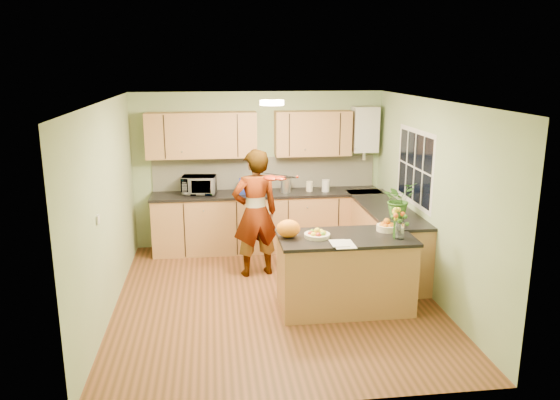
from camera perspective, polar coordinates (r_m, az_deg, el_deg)
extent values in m
plane|color=#543318|center=(7.10, -0.51, -10.25)|extent=(4.50, 4.50, 0.00)
cube|color=white|center=(6.49, -0.56, 10.30)|extent=(4.00, 4.50, 0.02)
cube|color=#8BA374|center=(8.87, -2.23, 3.18)|extent=(4.00, 0.02, 2.50)
cube|color=#8BA374|center=(4.57, 2.79, -7.52)|extent=(4.00, 0.02, 2.50)
cube|color=#8BA374|center=(6.76, -17.62, -0.96)|extent=(0.02, 4.50, 2.50)
cube|color=#8BA374|center=(7.19, 15.50, 0.07)|extent=(0.02, 4.50, 2.50)
cube|color=#A37241|center=(8.78, -1.36, -2.30)|extent=(3.60, 0.60, 0.90)
cube|color=black|center=(8.65, -1.37, 0.67)|extent=(3.64, 0.62, 0.04)
cube|color=#A37241|center=(8.07, 10.87, -4.05)|extent=(0.60, 2.20, 0.90)
cube|color=black|center=(7.94, 10.96, -0.83)|extent=(0.62, 2.24, 0.04)
cube|color=beige|center=(8.87, -1.57, 2.87)|extent=(3.60, 0.02, 0.52)
cube|color=#A37241|center=(8.58, -8.21, 6.73)|extent=(1.70, 0.34, 0.70)
cube|color=#A37241|center=(8.72, 3.44, 6.98)|extent=(1.20, 0.34, 0.70)
cube|color=silver|center=(8.92, 8.85, 7.32)|extent=(0.40, 0.30, 0.72)
cylinder|color=silver|center=(8.98, 8.76, 4.78)|extent=(0.06, 0.06, 0.20)
cube|color=silver|center=(7.67, 13.91, 3.33)|extent=(0.01, 1.30, 1.05)
cube|color=black|center=(7.67, 13.88, 3.33)|extent=(0.01, 1.18, 0.92)
cube|color=silver|center=(6.18, -18.47, -1.95)|extent=(0.02, 0.09, 0.09)
cylinder|color=#FFEABF|center=(6.79, -0.85, 10.13)|extent=(0.30, 0.30, 0.06)
cylinder|color=silver|center=(6.78, -0.86, 10.39)|extent=(0.10, 0.10, 0.02)
cube|color=#A37241|center=(6.73, 6.78, -7.68)|extent=(1.58, 0.79, 0.89)
cube|color=black|center=(6.58, 6.89, -3.93)|extent=(1.61, 0.83, 0.04)
cylinder|color=beige|center=(6.49, 3.90, -3.71)|extent=(0.31, 0.31, 0.05)
cylinder|color=beige|center=(6.85, 11.08, -2.87)|extent=(0.25, 0.25, 0.07)
cylinder|color=silver|center=(6.55, 12.42, -3.16)|extent=(0.10, 0.10, 0.20)
ellipsoid|color=orange|center=(6.46, 0.88, -2.99)|extent=(0.32, 0.28, 0.21)
cube|color=silver|center=(6.27, 6.67, -4.59)|extent=(0.24, 0.32, 0.01)
imported|color=tan|center=(7.60, -2.59, -1.38)|extent=(0.74, 0.57, 1.81)
imported|color=silver|center=(8.60, -8.46, 1.55)|extent=(0.55, 0.41, 0.28)
cube|color=#213097|center=(8.60, -3.37, 1.46)|extent=(0.29, 0.22, 0.22)
cylinder|color=silver|center=(8.65, 0.61, 1.59)|extent=(0.17, 0.17, 0.23)
sphere|color=black|center=(8.61, 0.61, 2.61)|extent=(0.08, 0.08, 0.08)
cylinder|color=beige|center=(8.72, 3.10, 1.45)|extent=(0.13, 0.13, 0.16)
cylinder|color=silver|center=(8.72, 4.80, 1.51)|extent=(0.13, 0.13, 0.19)
imported|color=#397025|center=(7.42, 12.29, 0.09)|extent=(0.53, 0.50, 0.47)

